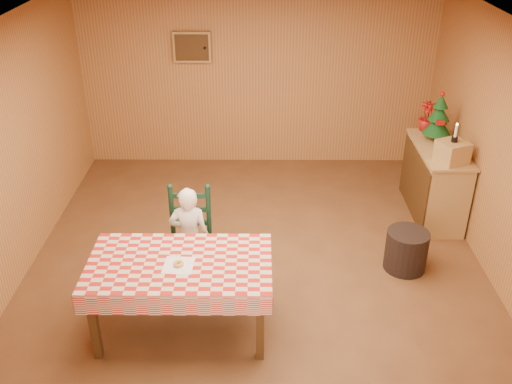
% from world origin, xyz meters
% --- Properties ---
extents(ground, '(6.00, 6.00, 0.00)m').
position_xyz_m(ground, '(0.00, 0.00, 0.00)').
color(ground, brown).
rests_on(ground, ground).
extents(cabin_walls, '(5.10, 6.05, 2.65)m').
position_xyz_m(cabin_walls, '(-0.00, 0.53, 1.83)').
color(cabin_walls, '#B17740').
rests_on(cabin_walls, ground).
extents(dining_table, '(1.66, 0.96, 0.77)m').
position_xyz_m(dining_table, '(-0.68, -0.78, 0.69)').
color(dining_table, '#462B12').
rests_on(dining_table, ground).
extents(ladder_chair, '(0.44, 0.40, 1.08)m').
position_xyz_m(ladder_chair, '(-0.68, 0.00, 0.50)').
color(ladder_chair, black).
rests_on(ladder_chair, ground).
extents(seated_child, '(0.41, 0.27, 1.12)m').
position_xyz_m(seated_child, '(-0.68, -0.05, 0.56)').
color(seated_child, white).
rests_on(seated_child, ground).
extents(napkin, '(0.27, 0.27, 0.00)m').
position_xyz_m(napkin, '(-0.68, -0.83, 0.77)').
color(napkin, white).
rests_on(napkin, dining_table).
extents(donut, '(0.10, 0.10, 0.03)m').
position_xyz_m(donut, '(-0.68, -0.83, 0.79)').
color(donut, gold).
rests_on(donut, napkin).
extents(shelf_unit, '(0.54, 1.24, 0.93)m').
position_xyz_m(shelf_unit, '(2.21, 1.38, 0.47)').
color(shelf_unit, tan).
rests_on(shelf_unit, ground).
extents(crate, '(0.39, 0.39, 0.25)m').
position_xyz_m(crate, '(2.22, 0.98, 1.06)').
color(crate, tan).
rests_on(crate, shelf_unit).
extents(christmas_tree, '(0.34, 0.34, 0.62)m').
position_xyz_m(christmas_tree, '(2.22, 1.63, 1.21)').
color(christmas_tree, '#462B12').
rests_on(christmas_tree, shelf_unit).
extents(flower_arrangement, '(0.23, 0.23, 0.38)m').
position_xyz_m(flower_arrangement, '(2.17, 1.93, 1.12)').
color(flower_arrangement, '#A0130E').
rests_on(flower_arrangement, shelf_unit).
extents(candle_set, '(0.07, 0.07, 0.22)m').
position_xyz_m(candle_set, '(2.22, 0.98, 1.24)').
color(candle_set, black).
rests_on(candle_set, crate).
extents(storage_bin, '(0.59, 0.59, 0.46)m').
position_xyz_m(storage_bin, '(1.63, 0.21, 0.23)').
color(storage_bin, black).
rests_on(storage_bin, ground).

